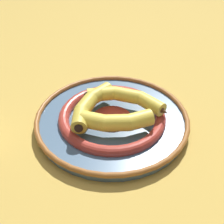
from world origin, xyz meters
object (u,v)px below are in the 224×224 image
object	(u,v)px
banana_c	(115,121)
banana_a	(128,98)
decorative_bowl	(112,119)
banana_b	(90,104)

from	to	relation	value
banana_c	banana_a	bearing A→B (deg)	68.68
banana_a	banana_c	size ratio (longest dim) A/B	1.26
banana_a	decorative_bowl	bearing A→B (deg)	62.73
decorative_bowl	banana_b	bearing A→B (deg)	15.93
decorative_bowl	banana_b	world-z (taller)	banana_b
decorative_bowl	banana_c	world-z (taller)	banana_c
decorative_bowl	banana_a	distance (m)	0.06
banana_a	banana_c	xyz separation A→B (m)	(-0.01, 0.09, 0.00)
banana_a	banana_b	size ratio (longest dim) A/B	1.10
banana_b	banana_c	xyz separation A→B (m)	(-0.08, 0.03, 0.00)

